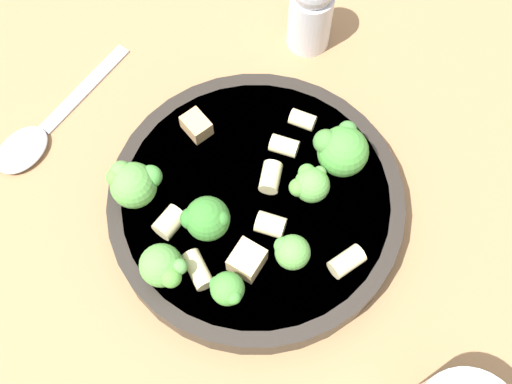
% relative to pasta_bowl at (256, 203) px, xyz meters
% --- Properties ---
extents(ground_plane, '(2.00, 2.00, 0.00)m').
position_rel_pasta_bowl_xyz_m(ground_plane, '(0.00, 0.00, -0.02)').
color(ground_plane, '#936D47').
extents(pasta_bowl, '(0.23, 0.23, 0.03)m').
position_rel_pasta_bowl_xyz_m(pasta_bowl, '(0.00, 0.00, 0.00)').
color(pasta_bowl, '#28231E').
rests_on(pasta_bowl, ground_plane).
extents(broccoli_floret_0, '(0.03, 0.03, 0.04)m').
position_rel_pasta_bowl_xyz_m(broccoli_floret_0, '(0.01, 0.04, 0.04)').
color(broccoli_floret_0, '#93B766').
rests_on(broccoli_floret_0, pasta_bowl).
extents(broccoli_floret_1, '(0.03, 0.03, 0.03)m').
position_rel_pasta_bowl_xyz_m(broccoli_floret_1, '(-0.05, 0.02, 0.03)').
color(broccoli_floret_1, '#9EC175').
rests_on(broccoli_floret_1, pasta_bowl).
extents(broccoli_floret_2, '(0.04, 0.04, 0.05)m').
position_rel_pasta_bowl_xyz_m(broccoli_floret_2, '(-0.03, -0.06, 0.04)').
color(broccoli_floret_2, '#93B766').
rests_on(broccoli_floret_2, pasta_bowl).
extents(broccoli_floret_3, '(0.03, 0.03, 0.04)m').
position_rel_pasta_bowl_xyz_m(broccoli_floret_3, '(0.01, 0.09, 0.03)').
color(broccoli_floret_3, '#93B766').
rests_on(broccoli_floret_3, pasta_bowl).
extents(broccoli_floret_4, '(0.03, 0.02, 0.03)m').
position_rel_pasta_bowl_xyz_m(broccoli_floret_4, '(-0.03, 0.07, 0.03)').
color(broccoli_floret_4, '#93B766').
rests_on(broccoli_floret_4, pasta_bowl).
extents(broccoli_floret_5, '(0.04, 0.04, 0.04)m').
position_rel_pasta_bowl_xyz_m(broccoli_floret_5, '(0.07, 0.06, 0.03)').
color(broccoli_floret_5, '#9EC175').
rests_on(broccoli_floret_5, pasta_bowl).
extents(broccoli_floret_6, '(0.03, 0.03, 0.03)m').
position_rel_pasta_bowl_xyz_m(broccoli_floret_6, '(-0.03, -0.03, 0.03)').
color(broccoli_floret_6, '#93B766').
rests_on(broccoli_floret_6, pasta_bowl).
extents(rigatoni_0, '(0.02, 0.02, 0.01)m').
position_rel_pasta_bowl_xyz_m(rigatoni_0, '(0.01, -0.08, 0.02)').
color(rigatoni_0, beige).
rests_on(rigatoni_0, pasta_bowl).
extents(rigatoni_1, '(0.03, 0.02, 0.01)m').
position_rel_pasta_bowl_xyz_m(rigatoni_1, '(-0.01, 0.07, 0.02)').
color(rigatoni_1, beige).
rests_on(rigatoni_1, pasta_bowl).
extents(rigatoni_2, '(0.03, 0.02, 0.01)m').
position_rel_pasta_bowl_xyz_m(rigatoni_2, '(0.01, -0.05, 0.02)').
color(rigatoni_2, beige).
rests_on(rigatoni_2, pasta_bowl).
extents(rigatoni_3, '(0.02, 0.02, 0.02)m').
position_rel_pasta_bowl_xyz_m(rigatoni_3, '(0.03, 0.06, 0.02)').
color(rigatoni_3, beige).
rests_on(rigatoni_3, pasta_bowl).
extents(rigatoni_4, '(0.02, 0.03, 0.02)m').
position_rel_pasta_bowl_xyz_m(rigatoni_4, '(-0.00, -0.02, 0.02)').
color(rigatoni_4, beige).
rests_on(rigatoni_4, pasta_bowl).
extents(rigatoni_5, '(0.03, 0.02, 0.02)m').
position_rel_pasta_bowl_xyz_m(rigatoni_5, '(-0.03, 0.01, 0.02)').
color(rigatoni_5, beige).
rests_on(rigatoni_5, pasta_bowl).
extents(rigatoni_6, '(0.02, 0.03, 0.01)m').
position_rel_pasta_bowl_xyz_m(rigatoni_6, '(-0.09, 0.00, 0.02)').
color(rigatoni_6, beige).
rests_on(rigatoni_6, pasta_bowl).
extents(chicken_chunk_0, '(0.02, 0.03, 0.02)m').
position_rel_pasta_bowl_xyz_m(chicken_chunk_0, '(-0.03, 0.05, 0.02)').
color(chicken_chunk_0, tan).
rests_on(chicken_chunk_0, pasta_bowl).
extents(chicken_chunk_1, '(0.03, 0.02, 0.01)m').
position_rel_pasta_bowl_xyz_m(chicken_chunk_1, '(0.08, -0.02, 0.02)').
color(chicken_chunk_1, tan).
rests_on(chicken_chunk_1, pasta_bowl).
extents(pepper_shaker, '(0.04, 0.04, 0.09)m').
position_rel_pasta_bowl_xyz_m(pepper_shaker, '(0.07, -0.16, 0.03)').
color(pepper_shaker, silver).
rests_on(pepper_shaker, ground_plane).
extents(spoon, '(0.04, 0.16, 0.01)m').
position_rel_pasta_bowl_xyz_m(spoon, '(0.19, 0.06, -0.01)').
color(spoon, silver).
rests_on(spoon, ground_plane).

